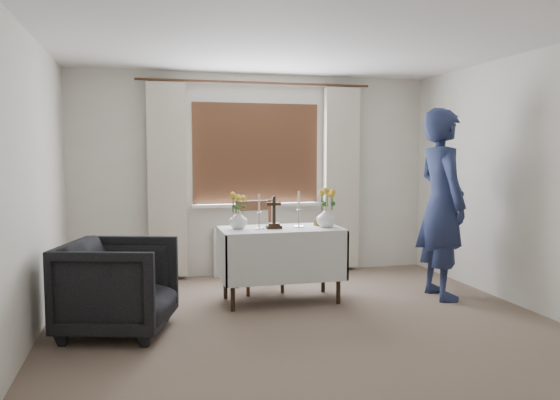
% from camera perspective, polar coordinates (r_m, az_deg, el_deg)
% --- Properties ---
extents(ground, '(5.00, 5.00, 0.00)m').
position_cam_1_polar(ground, '(4.68, 3.92, -14.12)').
color(ground, '#806A59').
rests_on(ground, ground).
extents(altar_table, '(1.24, 0.64, 0.76)m').
position_cam_1_polar(altar_table, '(5.64, 0.09, -6.78)').
color(altar_table, silver).
rests_on(altar_table, ground).
extents(wooden_chair, '(0.51, 0.51, 1.00)m').
position_cam_1_polar(wooden_chair, '(6.06, -2.17, -4.82)').
color(wooden_chair, '#4F2E1B').
rests_on(wooden_chair, ground).
extents(armchair, '(1.08, 1.06, 0.80)m').
position_cam_1_polar(armchair, '(4.87, -16.53, -8.65)').
color(armchair, black).
rests_on(armchair, ground).
extents(person, '(0.51, 0.75, 1.99)m').
position_cam_1_polar(person, '(5.97, 16.54, -0.38)').
color(person, navy).
rests_on(person, ground).
extents(radiator, '(1.10, 0.10, 0.60)m').
position_cam_1_polar(radiator, '(6.87, -2.37, -5.35)').
color(radiator, silver).
rests_on(radiator, ground).
extents(wooden_cross, '(0.16, 0.12, 0.33)m').
position_cam_1_polar(wooden_cross, '(5.51, -0.64, -1.29)').
color(wooden_cross, black).
rests_on(wooden_cross, altar_table).
extents(candlestick_left, '(0.13, 0.13, 0.36)m').
position_cam_1_polar(candlestick_left, '(5.47, -2.21, -1.22)').
color(candlestick_left, silver).
rests_on(candlestick_left, altar_table).
extents(candlestick_right, '(0.13, 0.13, 0.37)m').
position_cam_1_polar(candlestick_right, '(5.62, 1.98, -0.95)').
color(candlestick_right, silver).
rests_on(candlestick_right, altar_table).
extents(flower_vase_left, '(0.20, 0.20, 0.19)m').
position_cam_1_polar(flower_vase_left, '(5.53, -4.37, -2.02)').
color(flower_vase_left, white).
rests_on(flower_vase_left, altar_table).
extents(flower_vase_right, '(0.24, 0.24, 0.21)m').
position_cam_1_polar(flower_vase_right, '(5.64, 4.88, -1.78)').
color(flower_vase_right, white).
rests_on(flower_vase_right, altar_table).
extents(wicker_basket, '(0.21, 0.21, 0.07)m').
position_cam_1_polar(wicker_basket, '(5.79, 4.40, -2.32)').
color(wicker_basket, brown).
rests_on(wicker_basket, altar_table).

